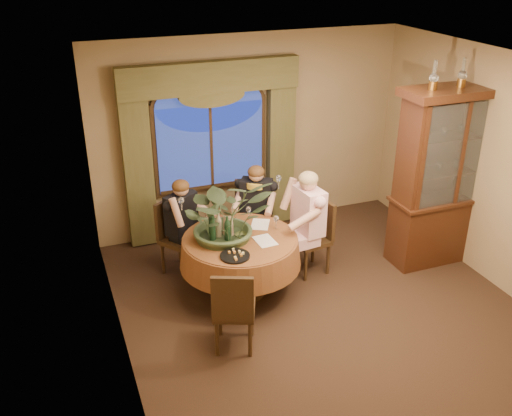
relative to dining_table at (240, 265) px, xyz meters
name	(u,v)px	position (x,y,z in m)	size (l,w,h in m)	color
floor	(325,313)	(0.77, -0.76, -0.38)	(5.00, 5.00, 0.00)	black
wall_back	(250,134)	(0.77, 1.74, 1.02)	(4.50, 4.50, 0.00)	olive
wall_right	(502,174)	(3.02, -0.76, 1.02)	(5.00, 5.00, 0.00)	olive
ceiling	(341,69)	(0.77, -0.76, 2.42)	(5.00, 5.00, 0.00)	white
window	(211,147)	(0.17, 1.67, 0.92)	(1.62, 0.10, 1.32)	navy
arched_transom	(209,91)	(0.17, 1.67, 1.71)	(1.60, 0.06, 0.44)	navy
drapery_left	(138,166)	(-0.86, 1.62, 0.80)	(0.38, 0.14, 2.32)	#4A4723
drapery_right	(281,147)	(1.20, 1.62, 0.80)	(0.38, 0.14, 2.32)	#4A4723
swag_valance	(210,77)	(0.17, 1.59, 1.90)	(2.45, 0.16, 0.42)	#4A4723
dining_table	(240,265)	(0.00, 0.00, 0.00)	(1.44, 1.44, 0.75)	maroon
china_cabinet	(447,177)	(2.75, -0.14, 0.79)	(1.43, 0.56, 2.32)	black
oil_lamp_left	(434,75)	(2.34, -0.14, 2.12)	(0.11, 0.11, 0.34)	#A5722D
oil_lamp_center	(463,72)	(2.75, -0.14, 2.12)	(0.11, 0.11, 0.34)	#A5722D
oil_lamp_right	(490,70)	(3.15, -0.14, 2.12)	(0.11, 0.11, 0.34)	#A5722D
chair_right	(310,238)	(0.99, 0.14, 0.10)	(0.42, 0.42, 0.96)	black
chair_back_right	(249,219)	(0.45, 0.93, 0.10)	(0.42, 0.42, 0.96)	black
chair_back	(181,238)	(-0.55, 0.73, 0.10)	(0.42, 0.42, 0.96)	black
chair_front_left	(234,307)	(-0.39, -0.93, 0.10)	(0.42, 0.42, 0.96)	black
person_pink	(308,224)	(0.93, 0.11, 0.33)	(0.51, 0.46, 1.41)	#F4BFC9
person_back	(182,226)	(-0.51, 0.76, 0.26)	(0.45, 0.42, 1.27)	black
person_scarf	(256,210)	(0.52, 0.82, 0.27)	(0.46, 0.42, 1.29)	black
stoneware_vase	(228,226)	(-0.11, 0.09, 0.51)	(0.14, 0.14, 0.27)	#967A5D
centerpiece_plant	(225,185)	(-0.14, 0.09, 1.03)	(1.05, 1.17, 0.91)	#3A5031
olive_bowl	(242,236)	(0.02, -0.02, 0.40)	(0.16, 0.16, 0.05)	#435128
cheese_platter	(235,256)	(-0.20, -0.40, 0.39)	(0.33, 0.33, 0.02)	black
wine_bottle_0	(227,230)	(-0.17, -0.06, 0.54)	(0.07, 0.07, 0.33)	black
wine_bottle_1	(213,230)	(-0.33, 0.00, 0.54)	(0.07, 0.07, 0.33)	black
wine_bottle_2	(212,222)	(-0.29, 0.18, 0.54)	(0.07, 0.07, 0.33)	black
wine_bottle_3	(219,226)	(-0.24, 0.06, 0.54)	(0.07, 0.07, 0.33)	tan
tasting_paper_0	(265,241)	(0.24, -0.18, 0.38)	(0.21, 0.30, 0.00)	white
tasting_paper_1	(260,224)	(0.34, 0.23, 0.38)	(0.21, 0.30, 0.00)	white
wine_glass_person_pink	(276,222)	(0.48, 0.05, 0.46)	(0.07, 0.07, 0.18)	silver
wine_glass_person_back	(208,220)	(-0.27, 0.40, 0.46)	(0.07, 0.07, 0.18)	silver
wine_glass_person_scarf	(249,213)	(0.26, 0.41, 0.46)	(0.07, 0.07, 0.18)	silver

